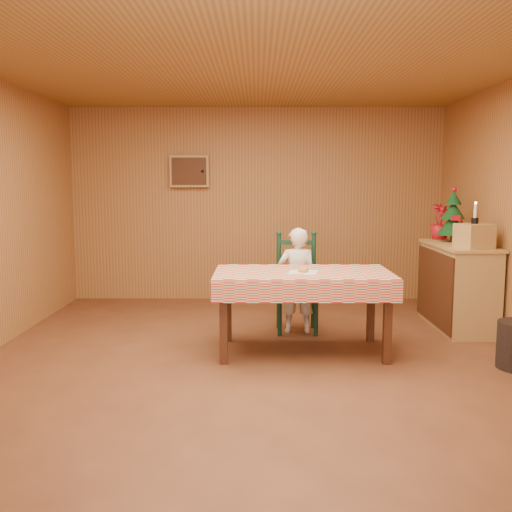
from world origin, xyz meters
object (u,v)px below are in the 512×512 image
at_px(shelf_unit, 457,286).
at_px(christmas_tree, 453,217).
at_px(dining_table, 303,280).
at_px(seated_child, 297,280).
at_px(crate, 474,236).
at_px(ladder_chair, 297,285).

relative_size(shelf_unit, christmas_tree, 2.00).
height_order(dining_table, shelf_unit, shelf_unit).
height_order(seated_child, shelf_unit, seated_child).
height_order(dining_table, crate, crate).
distance_m(ladder_chair, shelf_unit, 1.78).
xyz_separation_m(dining_table, seated_child, (-0.00, 0.73, -0.13)).
height_order(shelf_unit, christmas_tree, christmas_tree).
relative_size(dining_table, ladder_chair, 1.53).
relative_size(crate, christmas_tree, 0.48).
bearing_deg(crate, seated_child, 173.35).
xyz_separation_m(shelf_unit, crate, (0.01, -0.40, 0.59)).
distance_m(crate, christmas_tree, 0.67).
bearing_deg(dining_table, ladder_chair, 90.00).
bearing_deg(crate, christmas_tree, 90.00).
bearing_deg(seated_child, shelf_unit, -173.82).
distance_m(dining_table, crate, 1.89).
distance_m(ladder_chair, seated_child, 0.08).
relative_size(seated_child, shelf_unit, 0.91).
xyz_separation_m(crate, christmas_tree, (-0.00, 0.65, 0.16)).
bearing_deg(dining_table, shelf_unit, 27.46).
xyz_separation_m(seated_child, shelf_unit, (1.77, 0.19, -0.10)).
bearing_deg(seated_child, dining_table, 90.00).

